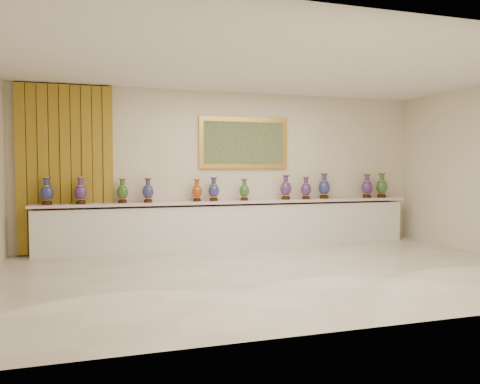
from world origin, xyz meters
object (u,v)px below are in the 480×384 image
(counter, at_px, (234,224))
(vase_0, at_px, (47,192))
(vase_1, at_px, (81,192))
(vase_2, at_px, (122,192))

(counter, bearing_deg, vase_0, -179.17)
(vase_0, relative_size, vase_1, 1.01)
(counter, distance_m, vase_2, 2.18)
(vase_0, relative_size, vase_2, 1.07)
(vase_1, bearing_deg, vase_2, 6.01)
(vase_0, bearing_deg, vase_1, -0.70)
(vase_2, bearing_deg, vase_1, -173.99)
(counter, bearing_deg, vase_2, 179.45)
(counter, distance_m, vase_0, 3.40)
(counter, bearing_deg, vase_1, -178.88)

